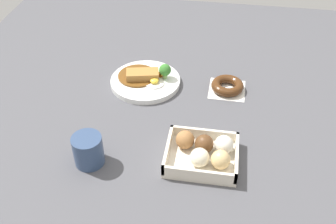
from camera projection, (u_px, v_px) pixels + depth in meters
ground_plane at (173, 112)px, 1.19m from camera, size 1.60×1.60×0.00m
curry_plate at (146, 80)px, 1.30m from camera, size 0.23×0.23×0.07m
donut_box at (204, 152)px, 1.03m from camera, size 0.19×0.16×0.06m
chocolate_ring_donut at (227, 86)px, 1.27m from camera, size 0.12×0.12×0.03m
coffee_mug at (88, 150)px, 1.01m from camera, size 0.08×0.08×0.09m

